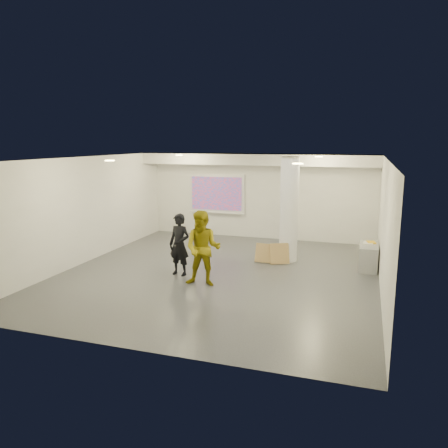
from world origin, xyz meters
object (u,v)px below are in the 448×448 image
(man, at_px, (203,249))
(column, at_px, (289,210))
(credenza, at_px, (368,257))
(woman, at_px, (179,245))
(projection_screen, at_px, (217,194))

(man, bearing_deg, column, 54.74)
(column, bearing_deg, man, -118.89)
(credenza, height_order, man, man)
(column, height_order, credenza, column)
(woman, xyz_separation_m, man, (0.88, -0.59, 0.11))
(woman, relative_size, man, 0.88)
(woman, bearing_deg, projection_screen, 108.34)
(column, relative_size, woman, 1.87)
(column, xyz_separation_m, woman, (-2.44, -2.24, -0.70))
(column, distance_m, woman, 3.38)
(credenza, height_order, woman, woman)
(column, distance_m, man, 3.29)
(credenza, bearing_deg, woman, -155.49)
(man, bearing_deg, credenza, 29.15)
(column, height_order, projection_screen, column)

